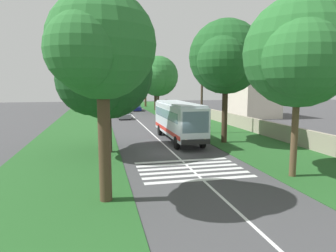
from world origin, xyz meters
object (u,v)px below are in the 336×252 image
at_px(roadside_tree_left_3, 99,49).
at_px(roadside_tree_right_0, 145,73).
at_px(trailing_car_1, 122,110).
at_px(trailing_minibus_0, 117,101).
at_px(roadside_tree_right_2, 224,59).
at_px(roadside_tree_right_1, 155,84).
at_px(coach_bus, 178,119).
at_px(roadside_tree_left_1, 104,76).
at_px(roadside_tree_left_2, 98,81).
at_px(trailing_car_0, 124,115).
at_px(roadside_tree_right_3, 295,56).
at_px(roadside_tree_left_4, 97,75).
at_px(trailing_car_2, 136,108).
at_px(roadside_tree_left_0, 96,81).
at_px(utility_pole, 202,94).
at_px(roadside_building, 252,94).
at_px(roadside_tree_right_4, 157,77).

bearing_deg(roadside_tree_left_3, roadside_tree_right_0, -10.20).
distance_m(trailing_car_1, roadside_tree_right_0, 20.74).
distance_m(trailing_minibus_0, roadside_tree_right_2, 48.89).
relative_size(trailing_car_1, roadside_tree_right_1, 0.50).
xyz_separation_m(coach_bus, trailing_car_1, (29.65, 3.35, -1.48)).
height_order(trailing_car_1, roadside_tree_left_3, roadside_tree_left_3).
height_order(coach_bus, roadside_tree_left_1, roadside_tree_left_1).
relative_size(trailing_car_1, roadside_tree_left_2, 0.41).
distance_m(trailing_car_0, roadside_tree_right_0, 29.32).
bearing_deg(roadside_tree_right_3, roadside_tree_right_0, -0.28).
distance_m(roadside_tree_left_4, roadside_tree_right_2, 41.97).
xyz_separation_m(trailing_car_2, roadside_tree_left_0, (11.08, 8.06, 5.59)).
distance_m(roadside_tree_left_2, roadside_tree_right_0, 16.28).
bearing_deg(roadside_tree_right_2, roadside_tree_right_0, 0.01).
bearing_deg(roadside_tree_right_0, roadside_tree_right_3, 179.72).
height_order(roadside_tree_right_0, utility_pole, roadside_tree_right_0).
distance_m(trailing_minibus_0, utility_pole, 43.01).
bearing_deg(roadside_tree_right_2, roadside_building, -33.87).
relative_size(roadside_tree_left_0, roadside_building, 0.86).
relative_size(roadside_tree_right_1, roadside_tree_right_3, 0.84).
distance_m(trailing_minibus_0, roadside_tree_left_4, 10.63).
bearing_deg(roadside_tree_right_2, roadside_tree_right_1, -0.70).
relative_size(coach_bus, roadside_tree_left_1, 1.13).
relative_size(trailing_car_0, roadside_tree_left_2, 0.41).
height_order(roadside_tree_right_2, utility_pole, roadside_tree_right_2).
bearing_deg(roadside_tree_left_1, roadside_tree_left_4, 1.02).
xyz_separation_m(roadside_tree_right_2, roadside_building, (21.43, -14.38, -3.79)).
distance_m(roadside_tree_left_0, roadside_tree_right_1, 16.00).
xyz_separation_m(coach_bus, trailing_car_0, (20.27, 3.69, -1.48)).
relative_size(roadside_tree_right_1, roadside_tree_right_4, 0.80).
relative_size(roadside_tree_left_3, roadside_tree_right_4, 0.88).
xyz_separation_m(trailing_minibus_0, roadside_tree_left_0, (0.40, 4.65, 4.71)).
bearing_deg(roadside_tree_right_4, trailing_car_1, 77.69).
distance_m(trailing_car_2, roadside_tree_left_4, 10.83).
distance_m(roadside_tree_left_0, roadside_tree_left_3, 60.84).
bearing_deg(roadside_tree_left_2, trailing_minibus_0, -161.56).
bearing_deg(roadside_tree_left_3, roadside_tree_right_2, -41.85).
bearing_deg(roadside_tree_left_0, utility_pole, -164.74).
xyz_separation_m(trailing_minibus_0, roadside_tree_right_3, (-58.88, -6.81, 5.51)).
bearing_deg(utility_pole, roadside_tree_right_1, -1.01).
bearing_deg(roadside_tree_left_2, trailing_car_1, -171.53).
xyz_separation_m(trailing_car_0, trailing_car_1, (9.38, -0.34, 0.00)).
bearing_deg(trailing_minibus_0, trailing_car_0, 179.28).
bearing_deg(roadside_tree_left_2, roadside_tree_left_0, 178.67).
bearing_deg(roadside_tree_right_4, trailing_car_2, 24.33).
distance_m(coach_bus, roadside_tree_left_2, 59.69).
bearing_deg(roadside_tree_right_2, roadside_tree_left_1, 100.33).
bearing_deg(trailing_car_0, roadside_tree_left_1, 172.05).
bearing_deg(trailing_car_1, utility_pole, -164.96).
relative_size(roadside_tree_left_0, roadside_tree_left_2, 0.82).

